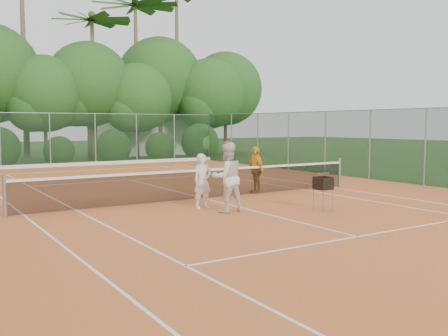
# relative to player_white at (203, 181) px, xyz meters

# --- Properties ---
(ground) EXTENTS (120.00, 120.00, 0.00)m
(ground) POSITION_rel_player_white_xyz_m (0.96, 1.49, -0.80)
(ground) COLOR #244318
(ground) RESTS_ON ground
(clay_court) EXTENTS (18.00, 36.00, 0.02)m
(clay_court) POSITION_rel_player_white_xyz_m (0.96, 1.49, -0.79)
(clay_court) COLOR #CD682F
(clay_court) RESTS_ON ground
(club_building) EXTENTS (8.00, 5.00, 3.00)m
(club_building) POSITION_rel_player_white_xyz_m (9.96, 25.49, 0.70)
(club_building) COLOR beige
(club_building) RESTS_ON ground
(tennis_net) EXTENTS (11.97, 0.10, 1.10)m
(tennis_net) POSITION_rel_player_white_xyz_m (0.96, 1.49, -0.26)
(tennis_net) COLOR gray
(tennis_net) RESTS_ON clay_court
(player_white) EXTENTS (0.58, 0.40, 1.55)m
(player_white) POSITION_rel_player_white_xyz_m (0.00, 0.00, 0.00)
(player_white) COLOR silver
(player_white) RESTS_ON clay_court
(player_center_grp) EXTENTS (0.97, 0.78, 1.93)m
(player_center_grp) POSITION_rel_player_white_xyz_m (0.24, -0.91, 0.18)
(player_center_grp) COLOR silver
(player_center_grp) RESTS_ON clay_court
(player_yellow) EXTENTS (0.49, 0.98, 1.61)m
(player_yellow) POSITION_rel_player_white_xyz_m (3.14, 1.77, 0.03)
(player_yellow) COLOR #F2AA20
(player_yellow) RESTS_ON clay_court
(ball_hopper) EXTENTS (0.41, 0.41, 0.94)m
(ball_hopper) POSITION_rel_player_white_xyz_m (2.57, -2.16, -0.03)
(ball_hopper) COLOR gray
(ball_hopper) RESTS_ON clay_court
(stray_ball_a) EXTENTS (0.07, 0.07, 0.07)m
(stray_ball_a) POSITION_rel_player_white_xyz_m (2.67, 11.86, -0.74)
(stray_ball_a) COLOR yellow
(stray_ball_a) RESTS_ON clay_court
(stray_ball_b) EXTENTS (0.07, 0.07, 0.07)m
(stray_ball_b) POSITION_rel_player_white_xyz_m (2.76, 12.91, -0.74)
(stray_ball_b) COLOR gold
(stray_ball_b) RESTS_ON clay_court
(stray_ball_c) EXTENTS (0.07, 0.07, 0.07)m
(stray_ball_c) POSITION_rel_player_white_xyz_m (5.34, 12.38, -0.74)
(stray_ball_c) COLOR gold
(stray_ball_c) RESTS_ON clay_court
(court_markings) EXTENTS (11.03, 23.83, 0.01)m
(court_markings) POSITION_rel_player_white_xyz_m (0.96, 1.49, -0.77)
(court_markings) COLOR white
(court_markings) RESTS_ON clay_court
(fence_back) EXTENTS (18.07, 0.07, 3.00)m
(fence_back) POSITION_rel_player_white_xyz_m (0.96, 16.49, 0.72)
(fence_back) COLOR #19381E
(fence_back) RESTS_ON clay_court
(fence_right) EXTENTS (0.07, 33.07, 3.00)m
(fence_right) POSITION_rel_player_white_xyz_m (9.96, -0.01, 0.72)
(fence_right) COLOR #19381E
(fence_right) RESTS_ON clay_court
(tropical_treeline) EXTENTS (32.10, 8.49, 15.03)m
(tropical_treeline) POSITION_rel_player_white_xyz_m (2.39, 21.71, 4.32)
(tropical_treeline) COLOR brown
(tropical_treeline) RESTS_ON ground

